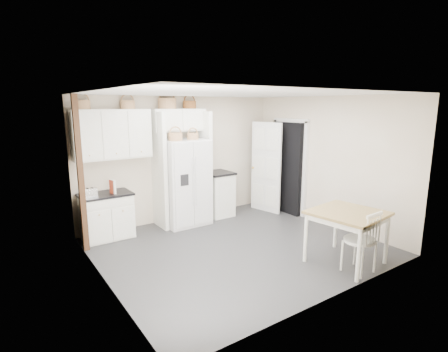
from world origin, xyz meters
TOP-DOWN VIEW (x-y plane):
  - floor at (0.00, 0.00)m, footprint 4.50×4.50m
  - ceiling at (0.00, 0.00)m, footprint 4.50×4.50m
  - wall_back at (0.00, 2.00)m, footprint 4.50×0.00m
  - wall_left at (-2.25, 0.00)m, footprint 0.00×4.00m
  - wall_right at (2.25, 0.00)m, footprint 0.00×4.00m
  - refrigerator at (-0.15, 1.61)m, footprint 0.90×0.73m
  - base_cab_left at (-1.73, 1.70)m, footprint 0.87×0.55m
  - base_cab_right at (0.71, 1.70)m, footprint 0.53×0.64m
  - dining_table at (1.02, -1.45)m, footprint 1.11×1.11m
  - windsor_chair at (0.92, -1.75)m, footprint 0.50×0.45m
  - counter_left at (-1.73, 1.70)m, footprint 0.91×0.59m
  - counter_right at (0.71, 1.70)m, footprint 0.58×0.68m
  - toaster at (-2.02, 1.60)m, footprint 0.24×0.14m
  - cookbook_red at (-1.61, 1.62)m, footprint 0.08×0.17m
  - cookbook_cream at (-1.61, 1.62)m, footprint 0.07×0.17m
  - basket_upper_a at (-1.98, 1.83)m, footprint 0.27×0.27m
  - basket_upper_c at (-1.18, 1.83)m, footprint 0.27×0.27m
  - basket_bridge_a at (-0.38, 1.83)m, footprint 0.36×0.36m
  - basket_bridge_b at (0.12, 1.83)m, footprint 0.28×0.28m
  - basket_fridge_a at (-0.38, 1.51)m, footprint 0.27×0.27m
  - basket_fridge_b at (0.00, 1.51)m, footprint 0.23×0.23m
  - upper_cabinet at (-1.50, 1.83)m, footprint 1.40×0.34m
  - bridge_cabinet at (-0.15, 1.83)m, footprint 1.12×0.34m
  - fridge_panel_left at (-0.66, 1.70)m, footprint 0.08×0.60m
  - fridge_panel_right at (0.36, 1.70)m, footprint 0.08×0.60m
  - trim_post at (-2.20, 1.35)m, footprint 0.09×0.09m
  - doorway_void at (2.16, 1.00)m, footprint 0.18×0.85m
  - door_slab at (1.80, 1.33)m, footprint 0.21×0.79m

SIDE VIEW (x-z plane):
  - floor at x=0.00m, z-range 0.00..0.00m
  - base_cab_left at x=-1.73m, z-range 0.00..0.81m
  - dining_table at x=1.02m, z-range 0.00..0.83m
  - base_cab_right at x=0.71m, z-range 0.00..0.94m
  - windsor_chair at x=0.92m, z-range 0.00..0.98m
  - counter_left at x=-1.73m, z-range 0.81..0.85m
  - refrigerator at x=-0.15m, z-range 0.00..1.75m
  - toaster at x=-2.02m, z-range 0.85..1.01m
  - counter_right at x=0.71m, z-range 0.94..0.98m
  - cookbook_red at x=-1.61m, z-range 0.85..1.09m
  - cookbook_cream at x=-1.61m, z-range 0.85..1.10m
  - doorway_void at x=2.16m, z-range 0.00..2.05m
  - door_slab at x=1.80m, z-range 0.00..2.05m
  - fridge_panel_left at x=-0.66m, z-range 0.00..2.30m
  - fridge_panel_right at x=0.36m, z-range 0.00..2.30m
  - wall_back at x=0.00m, z-range -0.95..3.55m
  - wall_left at x=-2.25m, z-range -0.70..3.30m
  - wall_right at x=2.25m, z-range -0.70..3.30m
  - trim_post at x=-2.20m, z-range 0.00..2.60m
  - basket_fridge_b at x=0.00m, z-range 1.75..1.88m
  - basket_fridge_a at x=-0.38m, z-range 1.75..1.90m
  - upper_cabinet at x=-1.50m, z-range 1.45..2.35m
  - bridge_cabinet at x=-0.15m, z-range 1.90..2.35m
  - basket_upper_c at x=-1.18m, z-range 2.35..2.50m
  - basket_upper_a at x=-1.98m, z-range 2.35..2.51m
  - basket_bridge_b at x=0.12m, z-range 2.35..2.51m
  - basket_bridge_a at x=-0.38m, z-range 2.35..2.55m
  - ceiling at x=0.00m, z-range 2.60..2.60m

